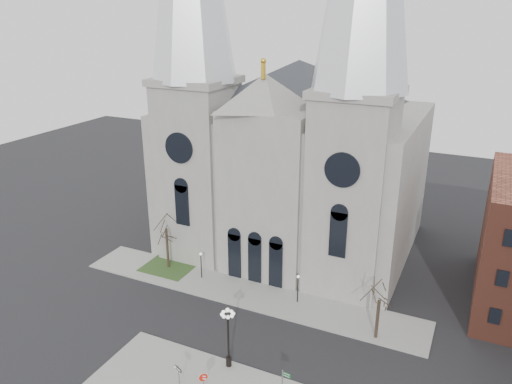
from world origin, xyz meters
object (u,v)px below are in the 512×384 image
at_px(stop_sign, 203,379).
at_px(one_way_sign, 179,373).
at_px(globe_lamp, 228,330).
at_px(street_name_sign, 283,381).

height_order(stop_sign, one_way_sign, stop_sign).
xyz_separation_m(globe_lamp, street_name_sign, (5.72, -1.29, -2.29)).
bearing_deg(globe_lamp, stop_sign, -91.10).
bearing_deg(one_way_sign, stop_sign, 23.32).
bearing_deg(street_name_sign, stop_sign, -147.74).
relative_size(stop_sign, globe_lamp, 0.39).
relative_size(globe_lamp, one_way_sign, 2.74).
height_order(stop_sign, street_name_sign, street_name_sign).
height_order(globe_lamp, one_way_sign, globe_lamp).
distance_m(stop_sign, globe_lamp, 4.61).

